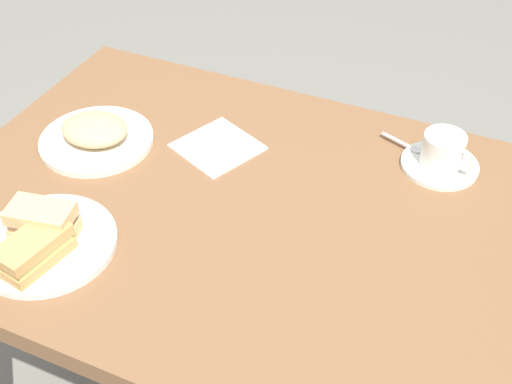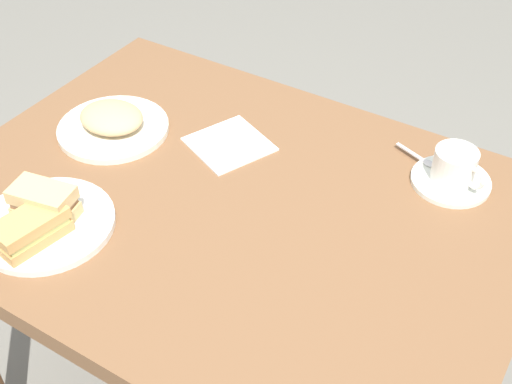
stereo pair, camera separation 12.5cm
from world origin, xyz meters
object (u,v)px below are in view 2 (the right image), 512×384
napkin (229,144)px  sandwich_plate (46,224)px  coffee_cup (455,165)px  coffee_saucer (451,181)px  sandwich_front (44,203)px  sandwich_back (31,228)px  spoon (421,159)px  dining_table (231,238)px  side_plate (113,128)px

napkin → sandwich_plate: bearing=-111.1°
coffee_cup → napkin: coffee_cup is taller
sandwich_plate → coffee_saucer: bearing=40.9°
sandwich_front → sandwich_back: bearing=-67.2°
sandwich_plate → spoon: spoon is taller
coffee_saucer → sandwich_front: bearing=-140.2°
spoon → napkin: bearing=-157.5°
coffee_saucer → coffee_cup: coffee_cup is taller
sandwich_back → napkin: sandwich_back is taller
dining_table → sandwich_back: (-0.23, -0.28, 0.14)m
sandwich_plate → sandwich_front: size_ratio=2.02×
sandwich_plate → side_plate: same height
coffee_cup → sandwich_front: bearing=-140.3°
sandwich_plate → napkin: bearing=68.9°
coffee_saucer → napkin: bearing=-164.1°
sandwich_front → side_plate: 0.29m
dining_table → sandwich_plate: size_ratio=4.49×
coffee_saucer → spoon: bearing=159.6°
dining_table → sandwich_back: sandwich_back is taller
spoon → napkin: size_ratio=0.64×
spoon → sandwich_front: bearing=-135.0°
sandwich_front → spoon: sandwich_front is taller
coffee_saucer → dining_table: bearing=-141.6°
side_plate → napkin: (0.24, 0.09, -0.01)m
dining_table → coffee_cup: 0.46m
sandwich_front → sandwich_back: sandwich_front is taller
sandwich_back → dining_table: bearing=51.0°
dining_table → sandwich_front: size_ratio=9.08×
sandwich_plate → sandwich_front: bearing=119.7°
coffee_cup → dining_table: bearing=-141.8°
dining_table → sandwich_front: bearing=-138.3°
spoon → side_plate: size_ratio=0.40×
dining_table → side_plate: size_ratio=4.69×
dining_table → spoon: size_ratio=11.60×
sandwich_back → spoon: 0.76m
sandwich_front → coffee_saucer: size_ratio=0.79×
sandwich_front → sandwich_plate: bearing=-60.3°
sandwich_front → napkin: size_ratio=0.82×
sandwich_front → napkin: bearing=67.3°
sandwich_back → sandwich_plate: bearing=110.7°
coffee_cup → spoon: coffee_cup is taller
dining_table → napkin: (-0.10, 0.15, 0.11)m
sandwich_front → side_plate: bearing=107.0°
sandwich_plate → spoon: size_ratio=2.59×
sandwich_plate → spoon: (0.51, 0.53, 0.01)m
coffee_saucer → coffee_cup: size_ratio=1.41×
spoon → side_plate: 0.65m
sandwich_back → side_plate: size_ratio=0.58×
sandwich_plate → sandwich_front: (-0.01, 0.01, 0.04)m
sandwich_front → napkin: 0.40m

